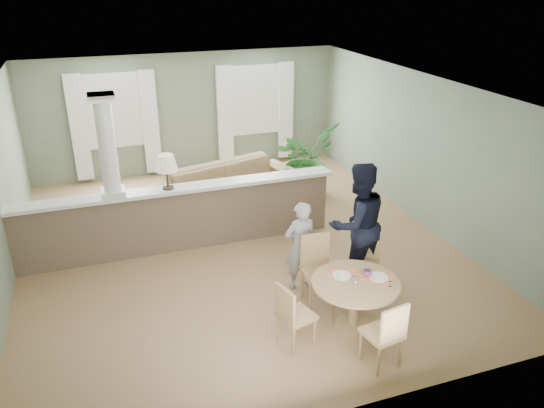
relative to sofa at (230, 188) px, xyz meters
name	(u,v)px	position (x,y,z in m)	size (l,w,h in m)	color
ground	(236,245)	(-0.32, -1.57, -0.42)	(8.00, 8.00, 0.00)	tan
room_shell	(222,133)	(-0.35, -0.94, 1.39)	(7.02, 8.02, 2.71)	gray
pony_wall	(174,211)	(-1.31, -1.37, 0.29)	(5.32, 0.38, 2.70)	brown
sofa	(230,188)	(0.00, 0.00, 0.00)	(2.87, 1.12, 0.84)	#91744F
houseplant	(305,159)	(1.70, 0.28, 0.31)	(1.32, 1.14, 1.47)	#2E692A
dining_table	(355,291)	(0.53, -4.27, 0.13)	(1.13, 1.13, 0.78)	tan
chair_far_boy	(317,266)	(0.32, -3.53, 0.12)	(0.48, 0.48, 0.99)	tan
chair_far_man	(366,258)	(1.10, -3.50, 0.08)	(0.57, 0.57, 0.91)	tan
chair_near	(386,332)	(0.50, -5.10, 0.08)	(0.47, 0.47, 0.90)	tan
chair_side	(292,314)	(-0.39, -4.39, 0.07)	(0.49, 0.49, 0.88)	tan
child_person	(300,246)	(0.22, -3.13, 0.26)	(0.50, 0.33, 1.36)	#98989D
man_person	(357,224)	(1.06, -3.25, 0.52)	(0.92, 0.71, 1.89)	black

